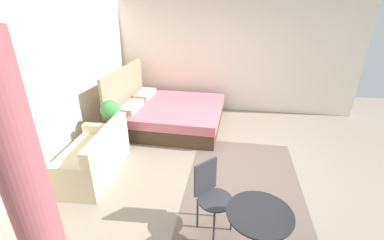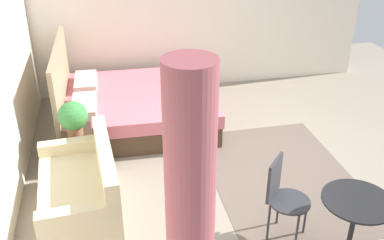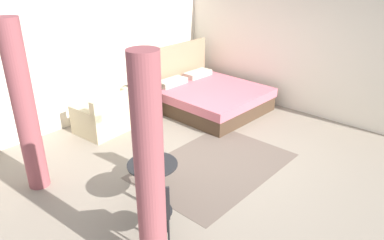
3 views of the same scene
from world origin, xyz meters
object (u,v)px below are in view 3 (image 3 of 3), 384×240
object	(u,v)px
bed	(207,96)
potted_plant	(145,80)
cafe_chair_near_window	(155,210)
nightstand	(150,101)
balcony_table	(153,178)
couch	(114,114)
cafe_chair_near_couch	(152,149)

from	to	relation	value
bed	potted_plant	size ratio (longest dim) A/B	5.13
bed	cafe_chair_near_window	distance (m)	4.29
nightstand	balcony_table	distance (m)	3.36
couch	balcony_table	world-z (taller)	couch
cafe_chair_near_window	couch	bearing A→B (deg)	60.63
cafe_chair_near_couch	couch	bearing A→B (deg)	68.30
cafe_chair_near_window	nightstand	bearing A→B (deg)	48.73
balcony_table	cafe_chair_near_window	distance (m)	0.69
couch	balcony_table	distance (m)	2.77
nightstand	potted_plant	xyz separation A→B (m)	(-0.10, 0.01, 0.49)
nightstand	couch	bearing A→B (deg)	-177.12
potted_plant	cafe_chair_near_couch	distance (m)	2.61
couch	potted_plant	world-z (taller)	potted_plant
potted_plant	balcony_table	xyz separation A→B (m)	(-2.12, -2.52, -0.24)
potted_plant	balcony_table	size ratio (longest dim) A/B	0.61
bed	couch	xyz separation A→B (m)	(-1.96, 0.74, -0.01)
nightstand	bed	bearing A→B (deg)	-38.98
couch	cafe_chair_near_couch	distance (m)	2.11
couch	potted_plant	bearing A→B (deg)	3.72
balcony_table	cafe_chair_near_window	world-z (taller)	cafe_chair_near_window
potted_plant	cafe_chair_near_couch	world-z (taller)	potted_plant
bed	couch	distance (m)	2.09
balcony_table	bed	bearing A→B (deg)	28.44
balcony_table	cafe_chair_near_window	xyz separation A→B (m)	(-0.45, -0.53, 0.03)
potted_plant	cafe_chair_near_window	distance (m)	3.99
bed	balcony_table	world-z (taller)	bed
cafe_chair_near_window	cafe_chair_near_couch	xyz separation A→B (m)	(0.91, 1.04, 0.01)
nightstand	potted_plant	world-z (taller)	potted_plant
couch	potted_plant	xyz separation A→B (m)	(0.89, 0.06, 0.46)
bed	couch	bearing A→B (deg)	159.37
bed	balcony_table	size ratio (longest dim) A/B	3.15
potted_plant	nightstand	bearing A→B (deg)	-4.51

